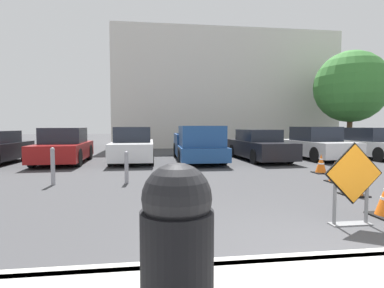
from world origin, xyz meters
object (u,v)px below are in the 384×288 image
at_px(traffic_cone_third, 335,172).
at_px(pickup_truck, 198,145).
at_px(parked_car_fifth, 316,144).
at_px(traffic_cone_second, 354,181).
at_px(bollard_nearest, 126,166).
at_px(parked_car_second, 64,147).
at_px(parked_car_third, 133,146).
at_px(traffic_cone_fourth, 321,164).
at_px(trash_bin, 177,236).
at_px(parked_car_fourth, 259,146).
at_px(parked_car_sixth, 373,144).
at_px(bollard_second, 53,165).
at_px(road_closed_sign, 353,181).

distance_m(traffic_cone_third, pickup_truck, 6.24).
distance_m(traffic_cone_third, parked_car_fifth, 6.32).
relative_size(traffic_cone_second, bollard_nearest, 0.77).
distance_m(parked_car_second, parked_car_third, 2.91).
height_order(traffic_cone_fourth, trash_bin, trash_bin).
xyz_separation_m(traffic_cone_second, parked_car_fourth, (0.34, 7.23, 0.33)).
bearing_deg(pickup_truck, parked_car_sixth, -178.08).
bearing_deg(pickup_truck, parked_car_fourth, -174.46).
bearing_deg(traffic_cone_fourth, traffic_cone_second, -108.57).
xyz_separation_m(pickup_truck, trash_bin, (-1.83, -10.92, 0.01)).
xyz_separation_m(traffic_cone_third, bollard_second, (-7.81, 0.58, 0.25)).
relative_size(traffic_cone_fourth, parked_car_sixth, 0.14).
bearing_deg(pickup_truck, bollard_nearest, 61.10).
distance_m(traffic_cone_third, traffic_cone_fourth, 1.63).
bearing_deg(pickup_truck, parked_car_third, -5.31).
bearing_deg(parked_car_sixth, traffic_cone_second, 47.05).
distance_m(traffic_cone_second, bollard_nearest, 5.75).
height_order(pickup_truck, parked_car_fourth, pickup_truck).
relative_size(traffic_cone_second, traffic_cone_fourth, 1.07).
bearing_deg(pickup_truck, trash_bin, 81.37).
bearing_deg(parked_car_fifth, road_closed_sign, 60.20).
bearing_deg(traffic_cone_fourth, parked_car_second, 157.25).
relative_size(parked_car_second, parked_car_sixth, 0.93).
distance_m(parked_car_third, bollard_second, 5.43).
xyz_separation_m(traffic_cone_third, parked_car_third, (-6.01, 5.70, 0.43)).
xyz_separation_m(pickup_truck, bollard_nearest, (-2.75, -4.81, -0.24)).
xyz_separation_m(parked_car_sixth, trash_bin, (-10.54, -11.09, 0.04)).
height_order(traffic_cone_second, parked_car_fourth, parked_car_fourth).
distance_m(parked_car_fifth, parked_car_sixth, 2.91).
bearing_deg(parked_car_third, parked_car_fourth, 178.87).
relative_size(traffic_cone_second, parked_car_third, 0.16).
xyz_separation_m(pickup_truck, bollard_second, (-4.70, -4.81, -0.18)).
bearing_deg(traffic_cone_fourth, parked_car_third, 147.49).
xyz_separation_m(traffic_cone_second, parked_car_fifth, (3.25, 7.30, 0.38)).
bearing_deg(trash_bin, traffic_cone_second, 41.87).
distance_m(traffic_cone_fourth, parked_car_sixth, 6.49).
bearing_deg(traffic_cone_fourth, parked_car_fourth, 99.91).
height_order(road_closed_sign, parked_car_third, parked_car_third).
distance_m(traffic_cone_second, parked_car_second, 10.98).
distance_m(traffic_cone_third, parked_car_second, 10.48).
height_order(parked_car_third, parked_car_sixth, parked_car_third).
bearing_deg(parked_car_fourth, trash_bin, 64.19).
height_order(traffic_cone_fourth, bollard_second, bollard_second).
bearing_deg(bollard_nearest, parked_car_third, 91.67).
xyz_separation_m(road_closed_sign, parked_car_fourth, (1.76, 9.13, -0.05)).
relative_size(road_closed_sign, parked_car_second, 0.32).
bearing_deg(parked_car_fifth, traffic_cone_fourth, 59.25).
distance_m(trash_bin, bollard_nearest, 6.19).
height_order(parked_car_second, pickup_truck, pickup_truck).
bearing_deg(bollard_second, parked_car_third, 70.63).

